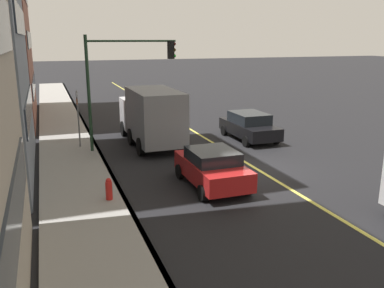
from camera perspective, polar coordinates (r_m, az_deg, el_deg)
name	(u,v)px	position (r m, az deg, el deg)	size (l,w,h in m)	color
ground	(256,169)	(18.56, 8.98, -3.45)	(200.00, 200.00, 0.00)	black
sidewalk_slab	(80,188)	(16.41, -15.42, -5.95)	(80.00, 2.95, 0.15)	gray
curb_edge	(116,184)	(16.55, -10.59, -5.48)	(80.00, 0.16, 0.15)	slate
lane_stripe_center	(256,169)	(18.56, 8.98, -3.43)	(80.00, 0.16, 0.01)	#D8CC4C
car_red	(212,167)	(16.01, 2.82, -3.28)	(3.97, 2.02, 1.50)	red
car_black	(249,126)	(23.72, 8.00, 2.54)	(4.35, 2.07, 1.56)	black
truck_gray	(152,115)	(22.23, -5.68, 3.99)	(6.52, 2.41, 3.10)	silver
traffic_light_mast	(123,72)	(20.93, -9.62, 9.87)	(0.28, 4.60, 5.86)	#1E3823
street_sign_post	(78,115)	(21.97, -15.65, 3.87)	(0.60, 0.08, 3.10)	slate
fire_hydrant	(109,191)	(14.75, -11.53, -6.44)	(0.24, 0.24, 0.94)	red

